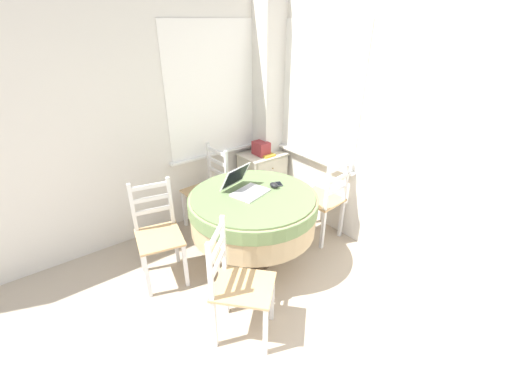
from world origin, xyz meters
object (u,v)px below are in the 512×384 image
round_dining_table (253,210)px  dining_chair_near_back_window (208,190)px  cell_phone (279,184)px  corner_cabinet (262,179)px  storage_box (261,148)px  dining_chair_left_flank (158,235)px  dining_chair_near_right_window (324,200)px  laptop (245,187)px  dining_chair_camera_near (238,286)px  book_on_cabinet (265,154)px  computer_mouse (274,185)px

round_dining_table → dining_chair_near_back_window: dining_chair_near_back_window is taller
cell_phone → corner_cabinet: (0.50, 0.88, -0.41)m
storage_box → corner_cabinet: bearing=21.8°
round_dining_table → cell_phone: (0.33, 0.02, 0.17)m
storage_box → dining_chair_left_flank: bearing=-161.7°
dining_chair_near_right_window → corner_cabinet: size_ratio=1.34×
laptop → round_dining_table: bearing=-78.2°
dining_chair_near_back_window → dining_chair_camera_near: 1.61m
cell_phone → corner_cabinet: size_ratio=0.16×
dining_chair_near_back_window → storage_box: 0.84m
dining_chair_near_right_window → corner_cabinet: dining_chair_near_right_window is taller
corner_cabinet → storage_box: size_ratio=3.62×
dining_chair_near_right_window → laptop: bearing=167.6°
dining_chair_camera_near → corner_cabinet: (1.44, 1.52, -0.11)m
round_dining_table → book_on_cabinet: bearing=45.7°
computer_mouse → laptop: bearing=159.5°
computer_mouse → dining_chair_near_right_window: dining_chair_near_right_window is taller
computer_mouse → dining_chair_near_back_window: 0.96m
dining_chair_near_back_window → dining_chair_left_flank: size_ratio=1.00×
book_on_cabinet → round_dining_table: bearing=-134.3°
dining_chair_near_back_window → laptop: bearing=-93.0°
dining_chair_near_back_window → dining_chair_near_right_window: bearing=-48.7°
dining_chair_left_flank → storage_box: size_ratio=4.84×
dining_chair_near_right_window → dining_chair_camera_near: 1.57m
dining_chair_camera_near → dining_chair_near_back_window: bearing=67.2°
computer_mouse → corner_cabinet: computer_mouse is taller
computer_mouse → storage_box: (0.55, 0.89, -0.00)m
round_dining_table → book_on_cabinet: 1.18m
round_dining_table → dining_chair_near_back_window: 0.88m
laptop → cell_phone: (0.35, -0.07, -0.04)m
laptop → dining_chair_camera_near: size_ratio=0.45×
dining_chair_near_right_window → storage_box: bearing=94.5°
dining_chair_left_flank → storage_box: dining_chair_left_flank is taller
dining_chair_near_right_window → corner_cabinet: 1.01m
dining_chair_near_right_window → dining_chair_left_flank: bearing=164.6°
dining_chair_left_flank → corner_cabinet: bearing=18.4°
round_dining_table → dining_chair_near_right_window: dining_chair_near_right_window is taller
dining_chair_near_right_window → corner_cabinet: (-0.04, 1.00, -0.11)m
corner_cabinet → round_dining_table: bearing=-132.6°
round_dining_table → dining_chair_camera_near: dining_chair_camera_near is taller
storage_box → laptop: bearing=-135.8°
dining_chair_left_flank → book_on_cabinet: (1.62, 0.48, 0.26)m
round_dining_table → corner_cabinet: (0.83, 0.90, -0.25)m
laptop → dining_chair_left_flank: 0.89m
dining_chair_camera_near → round_dining_table: bearing=45.4°
cell_phone → dining_chair_left_flank: bearing=163.3°
computer_mouse → corner_cabinet: 1.16m
dining_chair_near_back_window → computer_mouse: bearing=-75.4°
dining_chair_near_right_window → dining_chair_camera_near: (-1.48, -0.52, 0.00)m
cell_phone → dining_chair_near_back_window: bearing=110.2°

